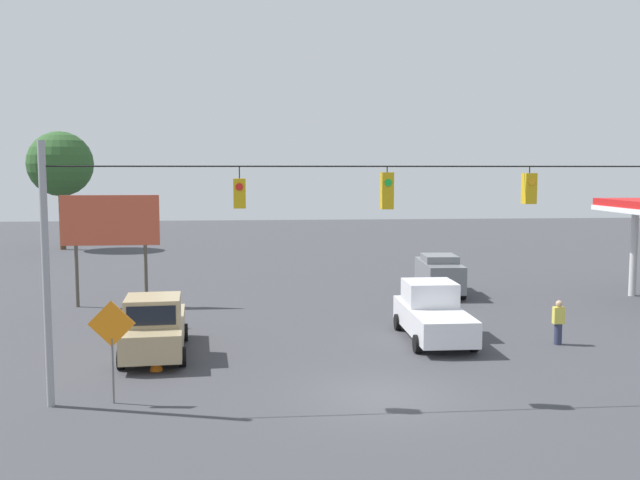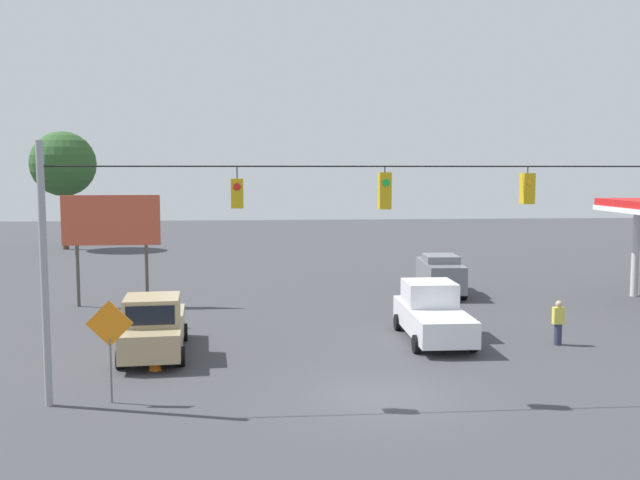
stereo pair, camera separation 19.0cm
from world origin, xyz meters
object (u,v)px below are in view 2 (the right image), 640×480
Objects in this scene: roadside_billboard at (111,226)px; tree_horizon_left at (63,164)px; traffic_cone_third at (171,333)px; pedestrian at (558,323)px; sedan_grey_oncoming_far at (440,274)px; work_zone_sign at (110,331)px; traffic_cone_fourth at (180,320)px; overhead_signal_span at (385,241)px; pickup_truck_tan_parked_shoulder at (154,327)px; traffic_cone_nearest at (155,360)px; pickup_truck_white_crossing_near at (432,314)px; traffic_cone_second at (163,346)px.

tree_horizon_left is (8.61, -24.42, 3.00)m from roadside_billboard.
pedestrian is at bearing 173.21° from traffic_cone_third.
sedan_grey_oncoming_far reaches higher than pedestrian.
work_zone_sign is at bearing 101.23° from roadside_billboard.
traffic_cone_fourth is 0.07× the size of tree_horizon_left.
overhead_signal_span is 27.55× the size of traffic_cone_fourth.
traffic_cone_nearest is at bearing 98.94° from pickup_truck_tan_parked_shoulder.
pickup_truck_tan_parked_shoulder reaches higher than traffic_cone_nearest.
roadside_billboard is at bearing 6.28° from sedan_grey_oncoming_far.
traffic_cone_fourth is 32.47m from tree_horizon_left.
sedan_grey_oncoming_far is at bearing -139.72° from pickup_truck_tan_parked_shoulder.
work_zone_sign is at bearing 77.14° from traffic_cone_nearest.
tree_horizon_left is (18.92, -38.62, 2.34)m from overhead_signal_span.
tree_horizon_left reaches higher than pickup_truck_tan_parked_shoulder.
pickup_truck_white_crossing_near is at bearing 124.30° from tree_horizon_left.
traffic_cone_fourth is at bearing 28.59° from sedan_grey_oncoming_far.
work_zone_sign reaches higher than traffic_cone_third.
roadside_billboard reaches higher than pickup_truck_tan_parked_shoulder.
pedestrian is at bearing -143.86° from overhead_signal_span.
roadside_billboard reaches higher than work_zone_sign.
pickup_truck_tan_parked_shoulder is at bearing 84.09° from traffic_cone_fourth.
traffic_cone_fourth is at bearing -54.15° from overhead_signal_span.
work_zone_sign is at bearing 19.50° from pedestrian.
pickup_truck_white_crossing_near is 39.24m from tree_horizon_left.
pickup_truck_tan_parked_shoulder is at bearing -81.06° from traffic_cone_nearest.
sedan_grey_oncoming_far is (-2.71, -9.40, 0.08)m from pickup_truck_white_crossing_near.
work_zone_sign is at bearing 83.88° from traffic_cone_third.
traffic_cone_third is 8.70m from roadside_billboard.
overhead_signal_span reaches higher than traffic_cone_third.
pickup_truck_tan_parked_shoulder is at bearing 79.98° from traffic_cone_third.
roadside_billboard is at bearing -72.25° from traffic_cone_nearest.
sedan_grey_oncoming_far is 0.88× the size of roadside_billboard.
traffic_cone_nearest is 0.07× the size of tree_horizon_left.
sedan_grey_oncoming_far is 6.84× the size of traffic_cone_second.
traffic_cone_second is (-0.31, 0.14, -0.64)m from pickup_truck_tan_parked_shoulder.
sedan_grey_oncoming_far is 16.29m from roadside_billboard.
pickup_truck_tan_parked_shoulder is 1.95× the size of work_zone_sign.
tree_horizon_left reaches higher than pickup_truck_white_crossing_near.
pickup_truck_tan_parked_shoulder is 2.05m from traffic_cone_nearest.
traffic_cone_nearest is (6.79, -3.22, -4.07)m from overhead_signal_span.
traffic_cone_third is (-0.03, -3.80, 0.00)m from traffic_cone_nearest.
roadside_billboard reaches higher than traffic_cone_third.
tree_horizon_left is (11.82, -33.47, 5.77)m from pickup_truck_tan_parked_shoulder.
traffic_cone_fourth is (-0.11, -4.23, 0.00)m from traffic_cone_second.
traffic_cone_nearest is 14.27m from pedestrian.
traffic_cone_fourth is 0.24× the size of work_zone_sign.
traffic_cone_third is at bearing -90.60° from traffic_cone_second.
roadside_billboard is at bearing -53.80° from traffic_cone_fourth.
sedan_grey_oncoming_far is at bearing -81.15° from pedestrian.
sedan_grey_oncoming_far is at bearing -109.54° from overhead_signal_span.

